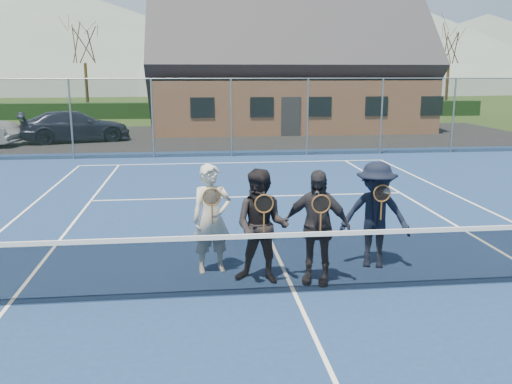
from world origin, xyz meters
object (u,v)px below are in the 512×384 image
(player_c, at_px, (316,227))
(player_d, at_px, (375,215))
(car_c, at_px, (75,126))
(tennis_net, at_px, (295,260))
(player_a, at_px, (212,219))
(player_b, at_px, (262,227))
(clubhouse, at_px, (288,58))

(player_c, bearing_deg, player_d, 27.37)
(car_c, relative_size, player_d, 2.77)
(car_c, distance_m, player_d, 19.92)
(tennis_net, distance_m, player_d, 1.88)
(player_a, distance_m, player_c, 1.72)
(car_c, distance_m, player_b, 19.61)
(player_c, distance_m, player_d, 1.28)
(player_a, height_order, player_b, same)
(car_c, relative_size, tennis_net, 0.43)
(player_b, bearing_deg, car_c, 109.64)
(car_c, height_order, player_c, player_c)
(clubhouse, relative_size, player_d, 8.67)
(clubhouse, distance_m, player_c, 24.06)
(clubhouse, distance_m, player_a, 23.72)
(player_b, height_order, player_d, same)
(clubhouse, bearing_deg, car_c, -155.53)
(player_b, bearing_deg, player_c, -7.40)
(tennis_net, relative_size, player_d, 6.49)
(car_c, bearing_deg, player_b, -176.54)
(car_c, height_order, clubhouse, clubhouse)
(tennis_net, xyz_separation_m, player_a, (-1.19, 1.05, 0.38))
(tennis_net, height_order, player_b, player_b)
(tennis_net, bearing_deg, clubhouse, 80.54)
(tennis_net, height_order, player_c, player_c)
(player_a, xyz_separation_m, player_b, (0.76, -0.54, -0.00))
(tennis_net, relative_size, clubhouse, 0.75)
(car_c, xyz_separation_m, player_b, (6.59, -18.47, 0.20))
(clubhouse, bearing_deg, player_c, -98.66)
(player_b, bearing_deg, tennis_net, -50.06)
(player_c, bearing_deg, clubhouse, 81.34)
(player_a, bearing_deg, clubhouse, 77.26)
(clubhouse, bearing_deg, player_d, -96.09)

